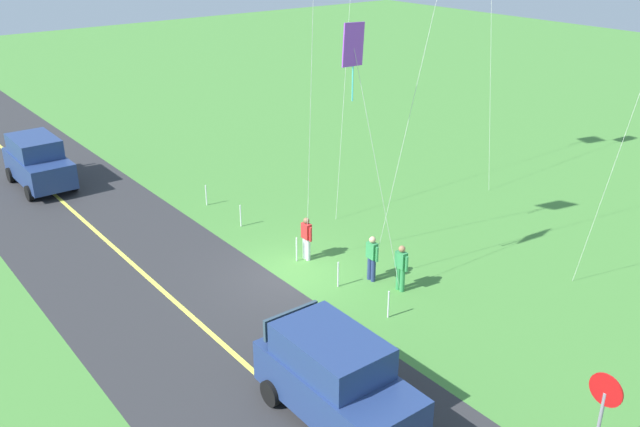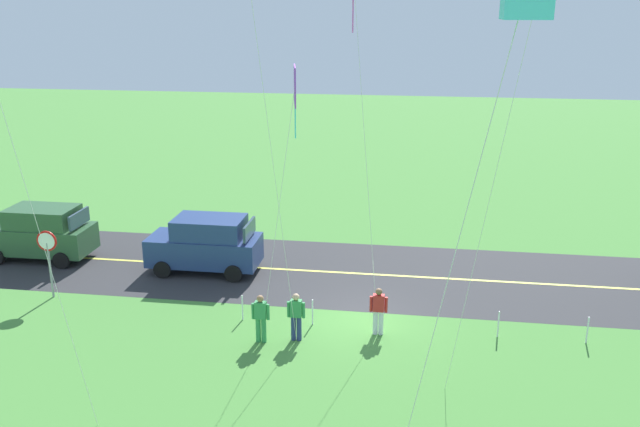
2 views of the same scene
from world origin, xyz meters
name	(u,v)px [view 1 (image 1 of 2)]	position (x,y,z in m)	size (l,w,h in m)	color
ground_plane	(293,276)	(0.00, 0.00, -0.05)	(120.00, 120.00, 0.10)	#478438
asphalt_road	(187,312)	(0.00, -4.00, 0.00)	(120.00, 7.00, 0.00)	#2D2D30
road_centre_stripe	(187,312)	(0.00, -4.00, 0.01)	(120.00, 0.16, 0.00)	#E5E04C
car_suv_foreground	(336,378)	(6.53, -3.41, 1.15)	(4.40, 2.12, 2.24)	navy
car_parked_west_far	(38,161)	(-13.78, -4.08, 1.15)	(4.40, 2.12, 2.24)	navy
stop_sign	(603,405)	(11.33, -0.10, 1.80)	(0.76, 0.08, 2.56)	gray
person_adult_near	(401,266)	(3.00, 2.14, 0.86)	(0.58, 0.22, 1.60)	#338C4C
person_adult_companion	(372,257)	(1.92, 1.85, 0.86)	(0.58, 0.22, 1.60)	navy
person_child_watcher	(306,237)	(-0.63, 1.06, 0.86)	(0.58, 0.22, 1.60)	silver
kite_red_low	(354,50)	(2.10, 0.75, 7.77)	(1.04, 1.90, 8.54)	silver
fence_post_0	(206,195)	(-7.20, 0.70, 0.45)	(0.05, 0.05, 0.90)	silver
fence_post_1	(241,216)	(-4.46, 0.70, 0.45)	(0.05, 0.05, 0.90)	silver
fence_post_2	(297,249)	(-0.73, 0.70, 0.45)	(0.05, 0.05, 0.90)	silver
fence_post_3	(338,274)	(1.58, 0.70, 0.45)	(0.05, 0.05, 0.90)	silver
fence_post_4	(388,304)	(3.98, 0.70, 0.45)	(0.05, 0.05, 0.90)	silver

